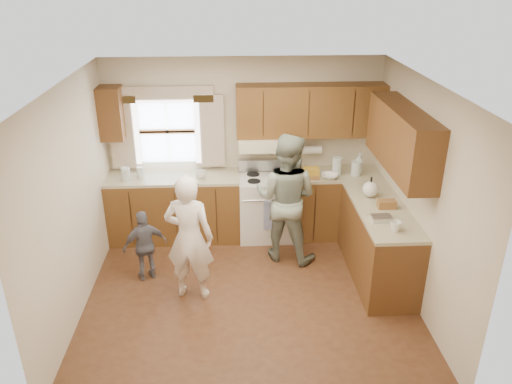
{
  "coord_description": "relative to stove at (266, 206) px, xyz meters",
  "views": [
    {
      "loc": [
        -0.18,
        -4.92,
        3.56
      ],
      "look_at": [
        0.1,
        0.4,
        1.15
      ],
      "focal_mm": 35.0,
      "sensor_mm": 36.0,
      "label": 1
    }
  ],
  "objects": [
    {
      "name": "stove",
      "position": [
        0.0,
        0.0,
        0.0
      ],
      "size": [
        0.76,
        0.67,
        1.07
      ],
      "color": "silver",
      "rests_on": "ground"
    },
    {
      "name": "child",
      "position": [
        -1.55,
        -1.02,
        -0.01
      ],
      "size": [
        0.58,
        0.4,
        0.92
      ],
      "primitive_type": "imported",
      "rotation": [
        0.0,
        0.0,
        3.51
      ],
      "color": "slate",
      "rests_on": "ground"
    },
    {
      "name": "kitchen_fixtures",
      "position": [
        0.31,
        -0.36,
        0.37
      ],
      "size": [
        3.8,
        2.25,
        2.15
      ],
      "color": "#48290F",
      "rests_on": "ground"
    },
    {
      "name": "woman_right",
      "position": [
        0.21,
        -0.6,
        0.39
      ],
      "size": [
        1.03,
        0.93,
        1.72
      ],
      "primitive_type": "imported",
      "rotation": [
        0.0,
        0.0,
        2.73
      ],
      "color": "#223B2D",
      "rests_on": "ground"
    },
    {
      "name": "woman_left",
      "position": [
        -0.98,
        -1.4,
        0.3
      ],
      "size": [
        0.62,
        0.47,
        1.54
      ],
      "primitive_type": "imported",
      "rotation": [
        0.0,
        0.0,
        2.94
      ],
      "color": "white",
      "rests_on": "ground"
    },
    {
      "name": "room",
      "position": [
        -0.3,
        -1.44,
        0.78
      ],
      "size": [
        3.8,
        3.8,
        3.8
      ],
      "color": "#472716",
      "rests_on": "ground"
    }
  ]
}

